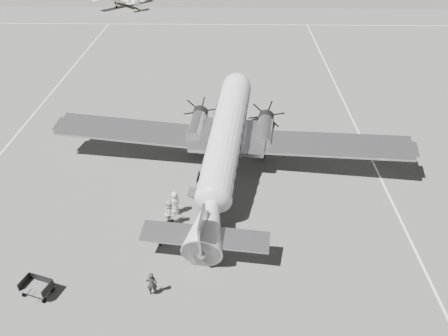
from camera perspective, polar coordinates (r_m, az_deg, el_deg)
ground at (r=32.65m, az=-0.47°, el=-1.35°), size 260.00×260.00×0.00m
taxi_line_right at (r=34.51m, az=19.88°, el=-1.49°), size 0.15×80.00×0.01m
taxi_line_left at (r=45.28m, az=-23.67°, el=6.39°), size 0.15×60.00×0.01m
taxi_line_horizon at (r=69.23m, az=0.45°, el=18.23°), size 90.00×0.15×0.01m
dc3_airliner at (r=31.31m, az=0.07°, el=2.70°), size 29.70×22.35×5.25m
light_plane_left at (r=80.98m, az=-13.10°, el=20.57°), size 13.48×13.54×2.19m
baggage_cart_near at (r=27.57m, az=-7.59°, el=-8.37°), size 2.00×1.85×0.92m
baggage_cart_far at (r=26.31m, az=-23.25°, el=-14.18°), size 1.92×1.61×0.93m
ground_crew at (r=24.37m, az=-9.42°, el=-14.67°), size 0.62×0.45×1.58m
ramp_agent at (r=28.19m, az=-6.99°, el=-5.82°), size 0.98×1.12×1.94m
passenger at (r=29.14m, az=-6.42°, el=-4.52°), size 0.76×0.95×1.71m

